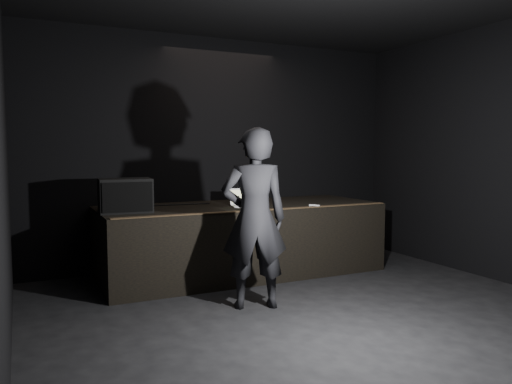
{
  "coord_description": "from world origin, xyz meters",
  "views": [
    {
      "loc": [
        -2.89,
        -3.8,
        1.81
      ],
      "look_at": [
        0.03,
        2.3,
        1.22
      ],
      "focal_mm": 35.0,
      "sensor_mm": 36.0,
      "label": 1
    }
  ],
  "objects_px": {
    "laptop": "(243,202)",
    "stage_monitor": "(125,195)",
    "person": "(254,219)",
    "stage_riser": "(241,239)",
    "beer_can": "(238,201)"
  },
  "relations": [
    {
      "from": "laptop",
      "to": "stage_monitor",
      "type": "bearing_deg",
      "value": -169.93
    },
    {
      "from": "laptop",
      "to": "person",
      "type": "xyz_separation_m",
      "value": [
        -0.46,
        -1.33,
        -0.04
      ]
    },
    {
      "from": "stage_riser",
      "to": "stage_monitor",
      "type": "xyz_separation_m",
      "value": [
        -1.67,
        -0.15,
        0.71
      ]
    },
    {
      "from": "stage_riser",
      "to": "laptop",
      "type": "height_order",
      "value": "laptop"
    },
    {
      "from": "stage_riser",
      "to": "beer_can",
      "type": "bearing_deg",
      "value": -137.64
    },
    {
      "from": "stage_monitor",
      "to": "person",
      "type": "xyz_separation_m",
      "value": [
        1.17,
        -1.35,
        -0.19
      ]
    },
    {
      "from": "stage_riser",
      "to": "stage_monitor",
      "type": "distance_m",
      "value": 1.82
    },
    {
      "from": "laptop",
      "to": "person",
      "type": "relative_size",
      "value": 0.2
    },
    {
      "from": "stage_riser",
      "to": "stage_monitor",
      "type": "height_order",
      "value": "stage_monitor"
    },
    {
      "from": "stage_riser",
      "to": "laptop",
      "type": "relative_size",
      "value": 9.9
    },
    {
      "from": "stage_riser",
      "to": "stage_monitor",
      "type": "relative_size",
      "value": 5.92
    },
    {
      "from": "stage_riser",
      "to": "person",
      "type": "xyz_separation_m",
      "value": [
        -0.5,
        -1.5,
        0.52
      ]
    },
    {
      "from": "stage_monitor",
      "to": "laptop",
      "type": "height_order",
      "value": "stage_monitor"
    },
    {
      "from": "person",
      "to": "stage_monitor",
      "type": "bearing_deg",
      "value": -32.56
    },
    {
      "from": "stage_monitor",
      "to": "beer_can",
      "type": "xyz_separation_m",
      "value": [
        1.58,
        0.06,
        -0.14
      ]
    }
  ]
}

